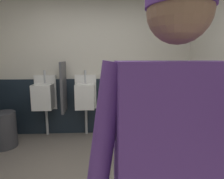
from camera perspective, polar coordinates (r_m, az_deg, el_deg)
The scene contains 8 objects.
wall_back at distance 3.62m, azimuth -5.40°, elevation 7.24°, with size 4.26×0.12×2.63m, color beige.
wainscot_band_back at distance 3.67m, azimuth -5.25°, elevation -5.11°, with size 3.66×0.03×1.07m, color #19232D.
urinal_left at distance 3.63m, azimuth -20.08°, elevation -1.92°, with size 0.40×0.34×1.24m.
urinal_middle at distance 3.48m, azimuth -8.18°, elevation -1.88°, with size 0.40×0.34×1.24m.
urinal_right at distance 3.50m, azimuth 4.17°, elevation -1.76°, with size 0.40×0.34×1.24m.
privacy_divider_panel at distance 3.44m, azimuth -14.59°, elevation 0.68°, with size 0.04×0.40×0.90m, color #4C4C51.
person at distance 0.86m, azimuth 17.68°, elevation -20.10°, with size 0.67×0.60×1.76m.
trash_bin at distance 3.62m, azimuth -30.14°, elevation -10.60°, with size 0.39×0.39×0.59m, color #38383D.
Camera 1 is at (0.14, -1.73, 1.47)m, focal length 29.94 mm.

